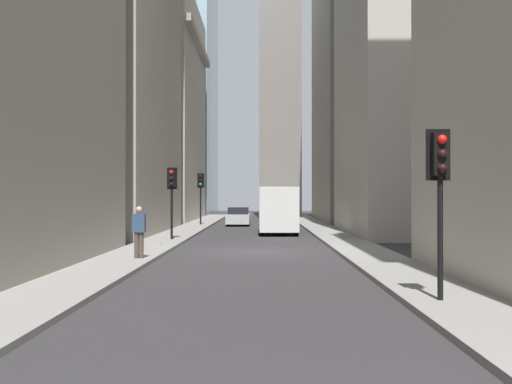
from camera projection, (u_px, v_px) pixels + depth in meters
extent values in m
plane|color=#302D30|center=(252.00, 251.00, 25.77)|extent=(135.00, 135.00, 0.00)
cube|color=gray|center=(145.00, 250.00, 25.81)|extent=(90.00, 2.20, 0.14)
cube|color=gray|center=(360.00, 250.00, 25.74)|extent=(90.00, 2.20, 0.14)
cube|color=gray|center=(375.00, 75.00, 54.99)|extent=(16.86, 10.00, 26.14)
cube|color=beige|center=(143.00, 112.00, 57.01)|extent=(17.86, 10.00, 20.11)
cube|color=#A9A293|center=(199.00, 45.00, 57.00)|extent=(17.86, 0.50, 0.60)
cube|color=gray|center=(280.00, 102.00, 66.38)|extent=(4.47, 4.47, 24.87)
cube|color=silver|center=(278.00, 209.00, 36.91)|extent=(4.60, 2.25, 2.60)
cube|color=#38383D|center=(277.00, 213.00, 40.11)|extent=(1.90, 2.25, 1.90)
cube|color=black|center=(277.00, 204.00, 40.11)|extent=(1.92, 2.09, 0.64)
cylinder|color=black|center=(292.00, 225.00, 40.10)|extent=(0.88, 0.28, 0.88)
cylinder|color=black|center=(262.00, 225.00, 40.12)|extent=(0.88, 0.28, 0.88)
cylinder|color=black|center=(296.00, 228.00, 35.50)|extent=(0.88, 0.28, 0.88)
cylinder|color=black|center=(262.00, 228.00, 35.52)|extent=(0.88, 0.28, 0.88)
cube|color=#B7BABF|center=(238.00, 219.00, 47.87)|extent=(4.30, 1.78, 0.70)
cube|color=black|center=(238.00, 211.00, 48.07)|extent=(2.10, 1.58, 0.54)
cylinder|color=black|center=(248.00, 222.00, 46.51)|extent=(0.64, 0.22, 0.64)
cylinder|color=black|center=(227.00, 222.00, 46.52)|extent=(0.64, 0.22, 0.64)
cylinder|color=black|center=(249.00, 221.00, 49.21)|extent=(0.64, 0.22, 0.64)
cylinder|color=black|center=(229.00, 221.00, 49.22)|extent=(0.64, 0.22, 0.64)
cylinder|color=black|center=(440.00, 238.00, 12.99)|extent=(0.12, 0.12, 2.63)
cube|color=black|center=(440.00, 154.00, 13.00)|extent=(0.28, 0.32, 0.90)
cube|color=black|center=(438.00, 155.00, 13.15)|extent=(0.03, 0.52, 1.10)
sphere|color=red|center=(442.00, 139.00, 12.84)|extent=(0.20, 0.20, 0.20)
sphere|color=black|center=(442.00, 154.00, 12.84)|extent=(0.20, 0.20, 0.20)
sphere|color=black|center=(442.00, 168.00, 12.84)|extent=(0.20, 0.20, 0.20)
cylinder|color=black|center=(172.00, 213.00, 31.02)|extent=(0.12, 0.12, 2.62)
cube|color=black|center=(172.00, 178.00, 31.03)|extent=(0.28, 0.32, 0.90)
cube|color=black|center=(172.00, 178.00, 31.18)|extent=(0.03, 0.52, 1.10)
sphere|color=red|center=(171.00, 172.00, 30.87)|extent=(0.20, 0.20, 0.20)
sphere|color=black|center=(171.00, 178.00, 30.87)|extent=(0.20, 0.20, 0.20)
sphere|color=black|center=(171.00, 184.00, 30.87)|extent=(0.20, 0.20, 0.20)
cylinder|color=black|center=(201.00, 205.00, 46.79)|extent=(0.12, 0.12, 2.89)
cube|color=black|center=(201.00, 180.00, 46.80)|extent=(0.28, 0.32, 0.90)
cube|color=black|center=(201.00, 180.00, 46.96)|extent=(0.03, 0.52, 1.10)
sphere|color=black|center=(200.00, 176.00, 46.64)|extent=(0.20, 0.20, 0.20)
sphere|color=black|center=(200.00, 180.00, 46.64)|extent=(0.20, 0.20, 0.20)
sphere|color=green|center=(200.00, 184.00, 46.64)|extent=(0.20, 0.20, 0.20)
cylinder|color=#473D33|center=(141.00, 245.00, 21.60)|extent=(0.16, 0.16, 0.91)
cylinder|color=#473D33|center=(137.00, 245.00, 21.60)|extent=(0.16, 0.16, 0.91)
cube|color=navy|center=(139.00, 223.00, 21.60)|extent=(0.26, 0.44, 0.65)
sphere|color=tan|center=(139.00, 210.00, 21.61)|extent=(0.22, 0.22, 0.22)
cylinder|color=#999EA3|center=(161.00, 244.00, 26.63)|extent=(0.07, 0.07, 0.20)
cylinder|color=#999EA3|center=(161.00, 241.00, 26.63)|extent=(0.03, 0.03, 0.07)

